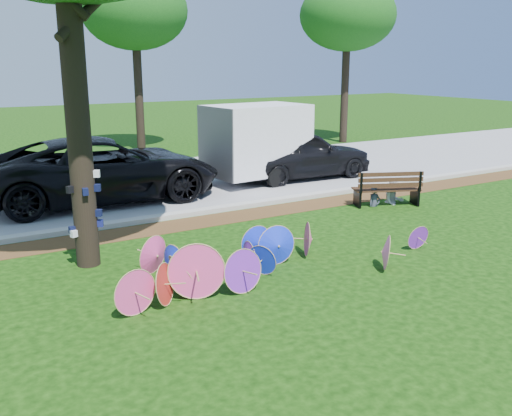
# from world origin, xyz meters

# --- Properties ---
(ground) EXTENTS (90.00, 90.00, 0.00)m
(ground) POSITION_xyz_m (0.00, 0.00, 0.00)
(ground) COLOR black
(ground) RESTS_ON ground
(mulch_strip) EXTENTS (90.00, 1.00, 0.01)m
(mulch_strip) POSITION_xyz_m (0.00, 4.50, 0.01)
(mulch_strip) COLOR #472D16
(mulch_strip) RESTS_ON ground
(curb) EXTENTS (90.00, 0.30, 0.12)m
(curb) POSITION_xyz_m (0.00, 5.20, 0.06)
(curb) COLOR #B7B5AD
(curb) RESTS_ON ground
(street) EXTENTS (90.00, 8.00, 0.01)m
(street) POSITION_xyz_m (0.00, 9.35, 0.01)
(street) COLOR gray
(street) RESTS_ON ground
(parasol_pile) EXTENTS (6.73, 2.52, 0.96)m
(parasol_pile) POSITION_xyz_m (-0.75, 0.74, 0.38)
(parasol_pile) COLOR #EC3F8D
(parasol_pile) RESTS_ON ground
(black_van) EXTENTS (6.53, 3.20, 1.78)m
(black_van) POSITION_xyz_m (-0.94, 7.85, 0.89)
(black_van) COLOR black
(black_van) RESTS_ON ground
(dark_pickup) EXTENTS (4.88, 2.20, 1.63)m
(dark_pickup) POSITION_xyz_m (5.58, 7.68, 0.81)
(dark_pickup) COLOR black
(dark_pickup) RESTS_ON ground
(cargo_trailer) EXTENTS (3.26, 2.24, 2.76)m
(cargo_trailer) POSITION_xyz_m (4.02, 7.88, 1.38)
(cargo_trailer) COLOR white
(cargo_trailer) RESTS_ON ground
(park_bench) EXTENTS (1.94, 1.34, 0.95)m
(park_bench) POSITION_xyz_m (5.47, 3.49, 0.47)
(park_bench) COLOR black
(park_bench) RESTS_ON ground
(person_left) EXTENTS (0.38, 0.26, 1.04)m
(person_left) POSITION_xyz_m (5.12, 3.54, 0.52)
(person_left) COLOR #373F4C
(person_left) RESTS_ON ground
(person_right) EXTENTS (0.71, 0.61, 1.28)m
(person_right) POSITION_xyz_m (5.82, 3.54, 0.64)
(person_right) COLOR silver
(person_right) RESTS_ON ground
(bg_trees) EXTENTS (23.13, 6.90, 7.40)m
(bg_trees) POSITION_xyz_m (3.05, 14.76, 5.77)
(bg_trees) COLOR black
(bg_trees) RESTS_ON ground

